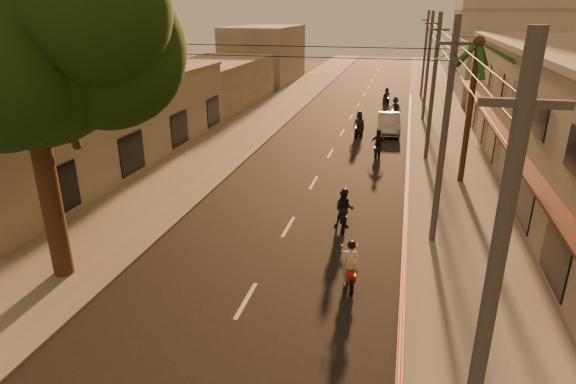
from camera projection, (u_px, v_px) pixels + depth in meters
name	position (u px, v px, depth m)	size (l,w,h in m)	color
ground	(225.00, 338.00, 14.32)	(160.00, 160.00, 0.00)	#383023
road	(330.00, 153.00, 32.46)	(10.00, 140.00, 0.02)	black
sidewalk_right	(446.00, 160.00, 30.78)	(5.00, 140.00, 0.12)	slate
sidewalk_left	(226.00, 146.00, 34.10)	(5.00, 140.00, 0.12)	slate
curb_stripe	(407.00, 183.00, 26.76)	(0.20, 60.00, 0.20)	red
left_building	(88.00, 124.00, 29.19)	(8.20, 24.20, 5.20)	#9F9A8F
broadleaf_tree	(33.00, 33.00, 14.70)	(9.60, 8.70, 12.10)	black
palm_tree	(478.00, 51.00, 24.50)	(5.00, 5.00, 8.20)	black
utility_poles	(436.00, 55.00, 28.74)	(1.20, 48.26, 9.00)	#38383A
filler_right	(499.00, 70.00, 50.95)	(8.00, 14.00, 6.00)	#9F9A8F
filler_left_near	(213.00, 84.00, 47.48)	(8.00, 14.00, 4.40)	#9F9A8F
filler_left_far	(264.00, 54.00, 63.33)	(8.00, 14.00, 7.00)	#9F9A8F
scooter_red	(350.00, 266.00, 16.81)	(0.83, 1.75, 1.74)	black
scooter_mid_a	(344.00, 210.00, 21.29)	(0.94, 1.88, 1.85)	black
scooter_mid_b	(378.00, 144.00, 31.66)	(1.10, 1.83, 1.80)	black
scooter_far_a	(359.00, 125.00, 36.55)	(1.13, 1.95, 1.94)	black
scooter_far_b	(395.00, 108.00, 42.88)	(1.53, 1.82, 1.86)	black
parked_car	(389.00, 123.00, 37.52)	(1.99, 4.75, 1.53)	#9A9DA2
scooter_far_c	(386.00, 96.00, 49.16)	(1.13, 1.56, 1.64)	black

